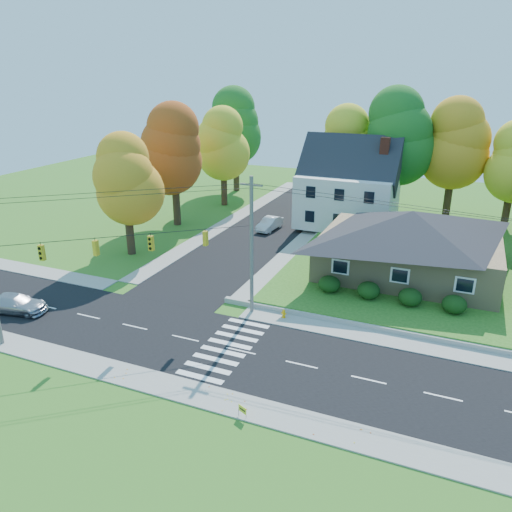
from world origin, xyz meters
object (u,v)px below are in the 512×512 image
Objects in this scene: ranch_house at (410,242)px; fire_hydrant at (284,314)px; silver_sedan at (16,304)px; white_car at (270,224)px.

ranch_house is 13.22m from fire_hydrant.
ranch_house is 21.00× the size of fire_hydrant.
ranch_house is at bearing 56.95° from fire_hydrant.
white_car reaches higher than silver_sedan.
fire_hydrant is (18.21, 6.65, -0.35)m from silver_sedan.
fire_hydrant is (-7.03, -10.81, -2.93)m from ranch_house.
white_car reaches higher than fire_hydrant.
silver_sedan is 1.09× the size of white_car.
silver_sedan is at bearing -159.93° from fire_hydrant.
ranch_house reaches higher than fire_hydrant.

